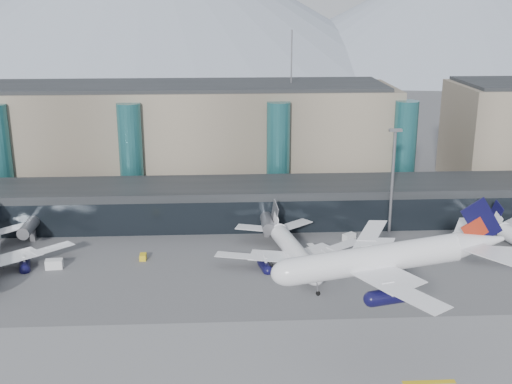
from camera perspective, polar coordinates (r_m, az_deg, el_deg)
ground at (r=111.41m, az=2.63°, el=-12.59°), size 900.00×900.00×0.00m
concourse at (r=162.34m, az=0.68°, el=-0.96°), size 170.00×27.00×10.00m
terminal_main at (r=191.13m, az=-7.46°, el=4.89°), size 130.00×30.00×31.00m
teal_towers at (r=175.33m, az=-4.55°, el=3.41°), size 116.40×19.40×46.00m
mountain_ridge at (r=477.22m, az=0.11°, el=15.85°), size 910.00×400.00×110.00m
lightmast_mid at (r=155.25m, az=12.05°, el=1.45°), size 3.00×1.20×25.60m
hero_jet at (r=97.44m, az=12.45°, el=-5.06°), size 35.34×36.64×11.80m
jet_parked_mid at (r=139.13m, az=3.06°, el=-4.41°), size 34.40×35.06×11.29m
veh_a at (r=142.38m, az=-17.50°, el=-6.13°), size 3.67×2.29×1.97m
veh_b at (r=142.51m, az=-10.01°, el=-5.70°), size 1.39×2.24×1.28m
veh_c at (r=138.57m, az=12.24°, el=-6.28°), size 4.60×4.26×2.30m
veh_d at (r=152.50m, az=8.28°, el=-3.99°), size 3.42×3.07×1.73m
veh_g at (r=145.23m, az=4.96°, el=-5.01°), size 2.14×2.86×1.49m
veh_h at (r=136.26m, az=4.83°, el=-6.33°), size 4.72×3.35×2.35m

